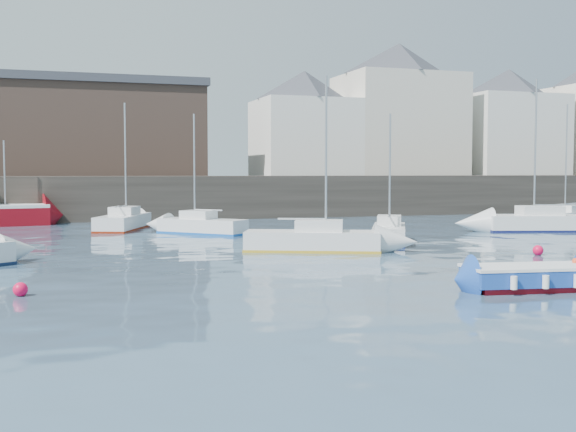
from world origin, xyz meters
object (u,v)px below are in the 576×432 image
object	(u,v)px
sailboat_b	(313,240)
buoy_near	(21,296)
blue_dinghy	(530,276)
sailboat_d	(545,222)
sailboat_c	(389,233)
sailboat_f	(202,225)
sailboat_h	(123,221)
buoy_far	(294,243)
buoy_mid	(538,255)
sailboat_g	(568,216)

from	to	relation	value
sailboat_b	buoy_near	bearing A→B (deg)	-144.98
blue_dinghy	sailboat_d	xyz separation A→B (m)	(13.29, 16.68, 0.12)
sailboat_c	sailboat_f	xyz separation A→B (m)	(-7.35, 7.58, -0.01)
sailboat_h	buoy_far	size ratio (longest dim) A/B	17.60
sailboat_b	buoy_mid	world-z (taller)	sailboat_b
sailboat_f	buoy_far	world-z (taller)	sailboat_f
sailboat_h	buoy_far	bearing A→B (deg)	-56.13
sailboat_f	buoy_near	xyz separation A→B (m)	(-8.37, -17.58, -0.45)
sailboat_g	buoy_mid	size ratio (longest dim) A/B	18.11
sailboat_h	buoy_mid	xyz separation A→B (m)	(14.58, -18.09, -0.47)
buoy_near	buoy_far	world-z (taller)	buoy_far
sailboat_c	sailboat_g	xyz separation A→B (m)	(16.92, 8.46, -0.03)
sailboat_f	sailboat_h	xyz separation A→B (m)	(-3.73, 4.23, 0.02)
buoy_far	sailboat_b	bearing A→B (deg)	-96.04
sailboat_d	blue_dinghy	bearing A→B (deg)	-128.54
sailboat_c	sailboat_g	world-z (taller)	sailboat_g
sailboat_c	sailboat_b	bearing A→B (deg)	-154.47
blue_dinghy	buoy_near	size ratio (longest dim) A/B	9.80
buoy_mid	blue_dinghy	bearing A→B (deg)	-128.44
buoy_far	sailboat_c	bearing A→B (deg)	-19.79
sailboat_d	buoy_near	world-z (taller)	sailboat_d
sailboat_d	sailboat_c	bearing A→B (deg)	-163.39
sailboat_h	sailboat_b	bearing A→B (deg)	-64.96
blue_dinghy	sailboat_c	world-z (taller)	sailboat_c
blue_dinghy	buoy_mid	xyz separation A→B (m)	(5.61, 7.07, -0.39)
sailboat_d	buoy_far	bearing A→B (deg)	-173.18
sailboat_b	sailboat_g	xyz separation A→B (m)	(21.47, 10.64, -0.04)
blue_dinghy	sailboat_b	distance (m)	11.44
sailboat_f	sailboat_h	distance (m)	5.64
blue_dinghy	buoy_mid	bearing A→B (deg)	51.56
blue_dinghy	buoy_mid	distance (m)	9.03
sailboat_b	sailboat_f	distance (m)	10.15
sailboat_g	buoy_mid	world-z (taller)	sailboat_g
sailboat_b	sailboat_f	size ratio (longest dim) A/B	1.14
sailboat_g	sailboat_h	distance (m)	28.20
blue_dinghy	sailboat_c	bearing A→B (deg)	80.98
sailboat_b	sailboat_h	bearing A→B (deg)	115.04
blue_dinghy	buoy_far	bearing A→B (deg)	97.83
blue_dinghy	sailboat_d	world-z (taller)	sailboat_d
buoy_mid	buoy_far	size ratio (longest dim) A/B	1.02
sailboat_c	buoy_far	world-z (taller)	sailboat_c
blue_dinghy	buoy_near	bearing A→B (deg)	166.17
sailboat_d	sailboat_f	xyz separation A→B (m)	(-18.52, 4.25, -0.06)
sailboat_c	sailboat_d	world-z (taller)	sailboat_d
sailboat_b	buoy_far	world-z (taller)	sailboat_b
sailboat_b	sailboat_c	size ratio (longest dim) A/B	1.21
sailboat_c	sailboat_g	size ratio (longest dim) A/B	0.79
buoy_mid	buoy_far	xyz separation A→B (m)	(-7.65, 7.78, 0.00)
sailboat_g	buoy_far	world-z (taller)	sailboat_g
blue_dinghy	sailboat_f	bearing A→B (deg)	104.05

